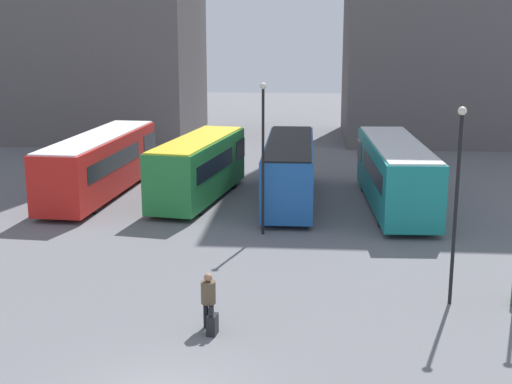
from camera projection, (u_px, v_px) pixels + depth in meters
name	position (u px, v px, depth m)	size (l,w,h in m)	color
bus_0	(101.00, 162.00, 38.42)	(3.42, 12.21, 3.26)	red
bus_1	(199.00, 166.00, 37.35)	(3.99, 9.75, 3.26)	#237A38
bus_2	(289.00, 169.00, 37.01)	(2.54, 11.24, 3.17)	#1E56A3
bus_3	(395.00, 172.00, 35.71)	(3.13, 11.47, 3.33)	#19847F
traveler	(208.00, 296.00, 21.60)	(0.51, 0.51, 1.76)	black
suitcase	(212.00, 324.00, 21.28)	(0.33, 0.47, 0.91)	black
lamp_post_1	(457.00, 193.00, 22.82)	(0.28, 0.28, 6.57)	black
lamp_post_2	(263.00, 148.00, 30.61)	(0.28, 0.28, 6.65)	black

